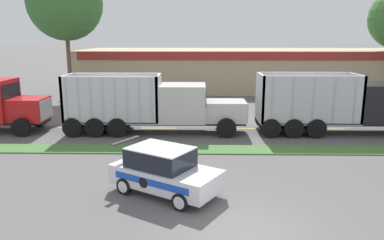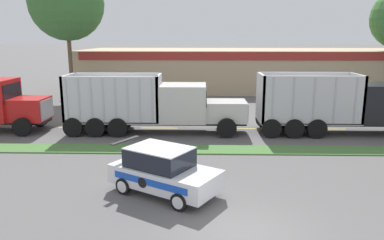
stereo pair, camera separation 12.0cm
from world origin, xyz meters
name	(u,v)px [view 1 (the left image)]	position (x,y,z in m)	size (l,w,h in m)	color
ground_plane	(246,233)	(0.00, 0.00, 0.00)	(600.00, 600.00, 0.00)	#5B5959
grass_verge	(226,150)	(0.00, 8.42, 0.03)	(120.00, 1.54, 0.06)	#477538
centre_line_3	(76,128)	(-9.42, 13.20, 0.00)	(2.40, 0.14, 0.01)	yellow
centre_line_4	(159,128)	(-4.02, 13.20, 0.00)	(2.40, 0.14, 0.01)	yellow
centre_line_5	(242,128)	(1.38, 13.20, 0.00)	(2.40, 0.14, 0.01)	yellow
centre_line_6	(326,129)	(6.78, 13.20, 0.00)	(2.40, 0.14, 0.01)	yellow
dump_truck_mid	(364,107)	(8.63, 12.21, 1.64)	(11.45, 2.81, 3.63)	black
dump_truck_far_right	(167,107)	(-3.40, 12.18, 1.60)	(10.96, 2.79, 3.65)	black
rally_car	(164,171)	(-2.73, 2.93, 0.89)	(4.50, 3.76, 1.80)	white
store_building_backdrop	(259,69)	(5.44, 32.77, 2.20)	(39.78, 12.10, 4.40)	tan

